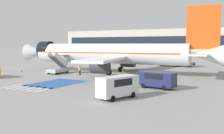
{
  "coord_description": "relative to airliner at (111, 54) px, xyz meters",
  "views": [
    {
      "loc": [
        25.08,
        -45.63,
        5.87
      ],
      "look_at": [
        1.8,
        -3.89,
        1.59
      ],
      "focal_mm": 42.0,
      "sensor_mm": 36.0,
      "label": 1
    }
  ],
  "objects": [
    {
      "name": "ground_plane",
      "position": [
        0.23,
        0.71,
        -3.89
      ],
      "size": [
        600.0,
        600.0,
        0.0
      ],
      "primitive_type": "plane",
      "color": "gray"
    },
    {
      "name": "apron_leadline_yellow",
      "position": [
        -0.69,
        -0.06,
        -3.89
      ],
      "size": [
        75.14,
        7.17,
        0.01
      ],
      "primitive_type": "cube",
      "rotation": [
        0.0,
        0.0,
        1.66
      ],
      "color": "gold",
      "rests_on": "ground_plane"
    },
    {
      "name": "apron_stand_patch_blue",
      "position": [
        -0.69,
        -15.24,
        -3.89
      ],
      "size": [
        6.0,
        8.54,
        0.01
      ],
      "primitive_type": "cube",
      "color": "#2856A8",
      "rests_on": "ground_plane"
    },
    {
      "name": "apron_walkway_bar_0",
      "position": [
        -4.29,
        -20.42,
        -3.89
      ],
      "size": [
        0.44,
        3.6,
        0.01
      ],
      "primitive_type": "cube",
      "color": "silver",
      "rests_on": "ground_plane"
    },
    {
      "name": "apron_walkway_bar_1",
      "position": [
        -3.09,
        -20.42,
        -3.89
      ],
      "size": [
        0.44,
        3.6,
        0.01
      ],
      "primitive_type": "cube",
      "color": "silver",
      "rests_on": "ground_plane"
    },
    {
      "name": "apron_walkway_bar_2",
      "position": [
        -1.89,
        -20.42,
        -3.89
      ],
      "size": [
        0.44,
        3.6,
        0.01
      ],
      "primitive_type": "cube",
      "color": "silver",
      "rests_on": "ground_plane"
    },
    {
      "name": "apron_walkway_bar_3",
      "position": [
        -0.69,
        -20.42,
        -3.89
      ],
      "size": [
        0.44,
        3.6,
        0.01
      ],
      "primitive_type": "cube",
      "color": "silver",
      "rests_on": "ground_plane"
    },
    {
      "name": "apron_walkway_bar_4",
      "position": [
        0.51,
        -20.42,
        -3.89
      ],
      "size": [
        0.44,
        3.6,
        0.01
      ],
      "primitive_type": "cube",
      "color": "silver",
      "rests_on": "ground_plane"
    },
    {
      "name": "apron_walkway_bar_5",
      "position": [
        1.71,
        -20.42,
        -3.89
      ],
      "size": [
        0.44,
        3.6,
        0.01
      ],
      "primitive_type": "cube",
      "color": "silver",
      "rests_on": "ground_plane"
    },
    {
      "name": "airliner",
      "position": [
        0.0,
        0.0,
        0.0
      ],
      "size": [
        41.88,
        32.33,
        12.31
      ],
      "rotation": [
        0.0,
        0.0,
        1.66
      ],
      "color": "silver",
      "rests_on": "ground_plane"
    },
    {
      "name": "boarding_stairs_forward",
      "position": [
        -8.88,
        -5.36,
        -2.85
      ],
      "size": [
        2.63,
        5.39,
        4.4
      ],
      "rotation": [
        0.0,
        0.0,
        0.09
      ],
      "color": "#ADB2BA",
      "rests_on": "ground_plane"
    },
    {
      "name": "fuel_tanker",
      "position": [
        7.04,
        21.82,
        -2.08
      ],
      "size": [
        9.58,
        2.93,
        3.58
      ],
      "rotation": [
        0.0,
        0.0,
        1.53
      ],
      "color": "#38383D",
      "rests_on": "ground_plane"
    },
    {
      "name": "service_van_0",
      "position": [
        13.89,
        -12.39,
        -2.59
      ],
      "size": [
        5.11,
        2.62,
        2.18
      ],
      "rotation": [
        0.0,
        0.0,
        4.55
      ],
      "color": "#1E234C",
      "rests_on": "ground_plane"
    },
    {
      "name": "service_van_1",
      "position": [
        12.37,
        -20.47,
        -2.47
      ],
      "size": [
        3.18,
        5.13,
        2.41
      ],
      "rotation": [
        0.0,
        0.0,
        5.97
      ],
      "color": "silver",
      "rests_on": "ground_plane"
    },
    {
      "name": "ground_crew_0",
      "position": [
        5.88,
        -6.45,
        -2.81
      ],
      "size": [
        0.42,
        0.49,
        1.86
      ],
      "rotation": [
        0.0,
        0.0,
        2.13
      ],
      "color": "#2D2D33",
      "rests_on": "ground_plane"
    },
    {
      "name": "ground_crew_1",
      "position": [
        -3.52,
        -5.52,
        -2.83
      ],
      "size": [
        0.3,
        0.46,
        1.83
      ],
      "rotation": [
        0.0,
        0.0,
        4.53
      ],
      "color": "#191E38",
      "rests_on": "ground_plane"
    },
    {
      "name": "traffic_cone_0",
      "position": [
        11.84,
        -6.81,
        -3.6
      ],
      "size": [
        0.52,
        0.52,
        0.57
      ],
      "color": "orange",
      "rests_on": "ground_plane"
    },
    {
      "name": "traffic_cone_1",
      "position": [
        -17.47,
        -7.06,
        -3.58
      ],
      "size": [
        0.55,
        0.55,
        0.61
      ],
      "color": "orange",
      "rests_on": "ground_plane"
    },
    {
      "name": "terminal_building",
      "position": [
        -4.57,
        85.3,
        2.62
      ],
      "size": [
        139.06,
        12.1,
        13.03
      ],
      "color": "#B2AD9E",
      "rests_on": "ground_plane"
    }
  ]
}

